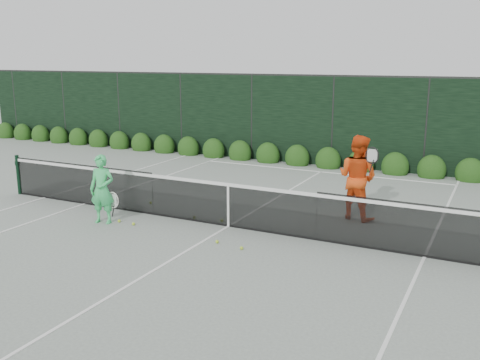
% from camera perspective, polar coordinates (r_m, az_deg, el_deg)
% --- Properties ---
extents(ground, '(80.00, 80.00, 0.00)m').
position_cam_1_polar(ground, '(11.75, -1.24, -4.99)').
color(ground, gray).
rests_on(ground, ground).
extents(tennis_net, '(12.90, 0.10, 1.07)m').
position_cam_1_polar(tennis_net, '(11.61, -1.36, -2.47)').
color(tennis_net, black).
rests_on(tennis_net, ground).
extents(player_woman, '(0.67, 0.49, 1.54)m').
position_cam_1_polar(player_woman, '(12.21, -14.49, -0.97)').
color(player_woman, '#3FD872').
rests_on(player_woman, ground).
extents(player_man, '(1.11, 0.97, 1.93)m').
position_cam_1_polar(player_man, '(12.38, 12.42, 0.28)').
color(player_man, '#ED4B13').
rests_on(player_man, ground).
extents(court_lines, '(11.03, 23.83, 0.01)m').
position_cam_1_polar(court_lines, '(11.75, -1.24, -4.96)').
color(court_lines, white).
rests_on(court_lines, ground).
extents(windscreen_fence, '(32.00, 21.07, 3.06)m').
position_cam_1_polar(windscreen_fence, '(9.12, -9.27, -0.56)').
color(windscreen_fence, black).
rests_on(windscreen_fence, ground).
extents(hedge_row, '(31.66, 0.65, 0.94)m').
position_cam_1_polar(hedge_row, '(18.13, 9.37, 2.03)').
color(hedge_row, '#11350E').
rests_on(hedge_row, ground).
extents(tennis_balls, '(3.58, 1.97, 0.07)m').
position_cam_1_polar(tennis_balls, '(11.89, -6.38, -4.67)').
color(tennis_balls, '#B1D42F').
rests_on(tennis_balls, ground).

